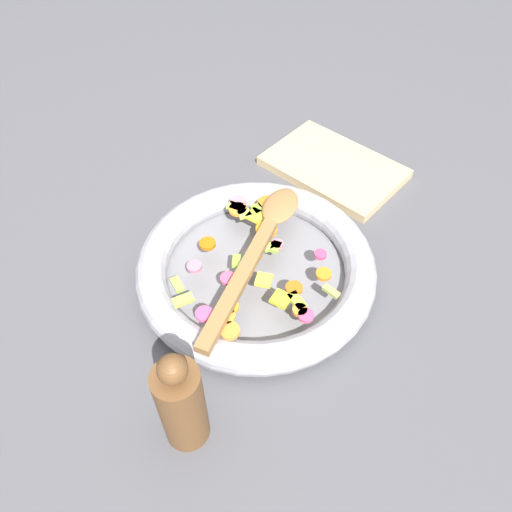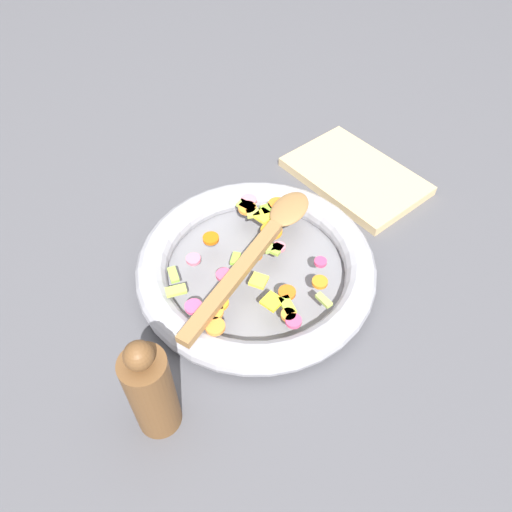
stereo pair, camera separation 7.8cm
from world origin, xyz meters
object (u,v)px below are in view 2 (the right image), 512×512
object	(u,v)px
pepper_mill	(151,391)
cutting_board	(355,176)
wooden_spoon	(262,243)
skillet	(256,267)

from	to	relation	value
pepper_mill	cutting_board	size ratio (longest dim) A/B	0.71
pepper_mill	wooden_spoon	bearing A→B (deg)	112.43
wooden_spoon	pepper_mill	bearing A→B (deg)	-67.57
cutting_board	wooden_spoon	bearing A→B (deg)	-78.81
skillet	pepper_mill	world-z (taller)	pepper_mill
cutting_board	skillet	bearing A→B (deg)	-78.35
skillet	wooden_spoon	xyz separation A→B (m)	(-0.01, 0.02, 0.04)
skillet	pepper_mill	xyz separation A→B (m)	(0.10, -0.25, 0.06)
wooden_spoon	cutting_board	xyz separation A→B (m)	(-0.06, 0.29, -0.05)
skillet	cutting_board	size ratio (longest dim) A/B	1.50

